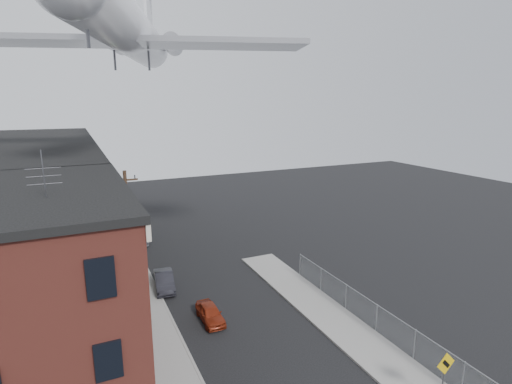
% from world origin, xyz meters
% --- Properties ---
extents(sidewalk_left, '(3.00, 62.00, 0.12)m').
position_xyz_m(sidewalk_left, '(-5.50, 24.00, 0.06)').
color(sidewalk_left, gray).
rests_on(sidewalk_left, ground).
extents(sidewalk_right, '(3.00, 26.00, 0.12)m').
position_xyz_m(sidewalk_right, '(5.50, 6.00, 0.06)').
color(sidewalk_right, gray).
rests_on(sidewalk_right, ground).
extents(curb_left, '(0.15, 62.00, 0.14)m').
position_xyz_m(curb_left, '(-4.05, 24.00, 0.07)').
color(curb_left, gray).
rests_on(curb_left, ground).
extents(curb_right, '(0.15, 26.00, 0.14)m').
position_xyz_m(curb_right, '(4.05, 6.00, 0.07)').
color(curb_right, gray).
rests_on(curb_right, ground).
extents(corner_building, '(10.31, 12.30, 12.15)m').
position_xyz_m(corner_building, '(-12.00, 7.00, 5.16)').
color(corner_building, '#3C1413').
rests_on(corner_building, ground).
extents(row_house_a, '(11.98, 7.00, 10.30)m').
position_xyz_m(row_house_a, '(-11.96, 16.50, 5.13)').
color(row_house_a, slate).
rests_on(row_house_a, ground).
extents(row_house_b, '(11.98, 7.00, 10.30)m').
position_xyz_m(row_house_b, '(-11.96, 23.50, 5.13)').
color(row_house_b, '#6F6658').
rests_on(row_house_b, ground).
extents(row_house_c, '(11.98, 7.00, 10.30)m').
position_xyz_m(row_house_c, '(-11.96, 30.50, 5.13)').
color(row_house_c, slate).
rests_on(row_house_c, ground).
extents(row_house_d, '(11.98, 7.00, 10.30)m').
position_xyz_m(row_house_d, '(-11.96, 37.50, 5.13)').
color(row_house_d, '#6F6658').
rests_on(row_house_d, ground).
extents(row_house_e, '(11.98, 7.00, 10.30)m').
position_xyz_m(row_house_e, '(-11.96, 44.50, 5.13)').
color(row_house_e, slate).
rests_on(row_house_e, ground).
extents(chainlink_fence, '(0.06, 18.06, 1.90)m').
position_xyz_m(chainlink_fence, '(7.00, 5.00, 1.00)').
color(chainlink_fence, gray).
rests_on(chainlink_fence, ground).
extents(warning_sign, '(1.10, 0.11, 2.80)m').
position_xyz_m(warning_sign, '(5.60, -1.03, 1.88)').
color(warning_sign, '#515156').
rests_on(warning_sign, ground).
extents(utility_pole, '(1.80, 0.26, 9.00)m').
position_xyz_m(utility_pole, '(-5.60, 18.00, 4.67)').
color(utility_pole, black).
rests_on(utility_pole, ground).
extents(street_tree, '(3.22, 3.20, 5.20)m').
position_xyz_m(street_tree, '(-5.27, 27.92, 3.45)').
color(street_tree, black).
rests_on(street_tree, ground).
extents(car_near, '(1.30, 3.20, 1.09)m').
position_xyz_m(car_near, '(-1.80, 10.58, 0.55)').
color(car_near, maroon).
rests_on(car_near, ground).
extents(car_mid, '(1.81, 3.97, 1.26)m').
position_xyz_m(car_mid, '(-3.49, 16.40, 0.63)').
color(car_mid, black).
rests_on(car_mid, ground).
extents(car_far, '(2.32, 4.80, 1.35)m').
position_xyz_m(car_far, '(-3.60, 28.00, 0.67)').
color(car_far, gray).
rests_on(car_far, ground).
extents(airplane, '(26.77, 30.63, 8.88)m').
position_xyz_m(airplane, '(-3.97, 22.37, 19.26)').
color(airplane, white).
rests_on(airplane, ground).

